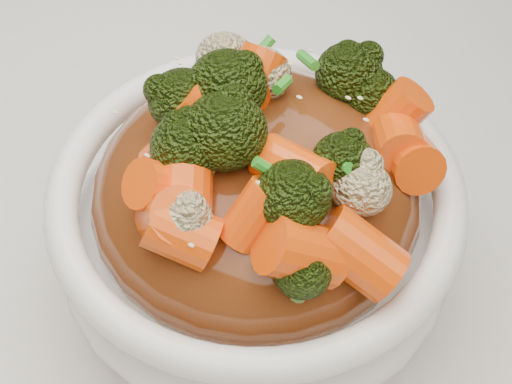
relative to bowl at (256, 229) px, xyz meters
The scene contains 8 objects.
tablecloth 0.09m from the bowl, behind, with size 1.20×0.80×0.04m, color silver.
bowl is the anchor object (origin of this frame).
sauce_base 0.03m from the bowl, behind, with size 0.17×0.17×0.10m, color #5E2A10.
carrots 0.09m from the bowl, behind, with size 0.17×0.17×0.05m, color #F64E08, non-canonical shape.
broccoli 0.09m from the bowl, behind, with size 0.17×0.17×0.04m, color black, non-canonical shape.
cauliflower 0.09m from the bowl, behind, with size 0.17×0.17×0.04m, color beige, non-canonical shape.
scallions 0.09m from the bowl, ahead, with size 0.13×0.13×0.02m, color #298F21, non-canonical shape.
sesame_seeds 0.09m from the bowl, behind, with size 0.16×0.16×0.01m, color beige, non-canonical shape.
Camera 1 is at (0.20, -0.22, 1.14)m, focal length 55.00 mm.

